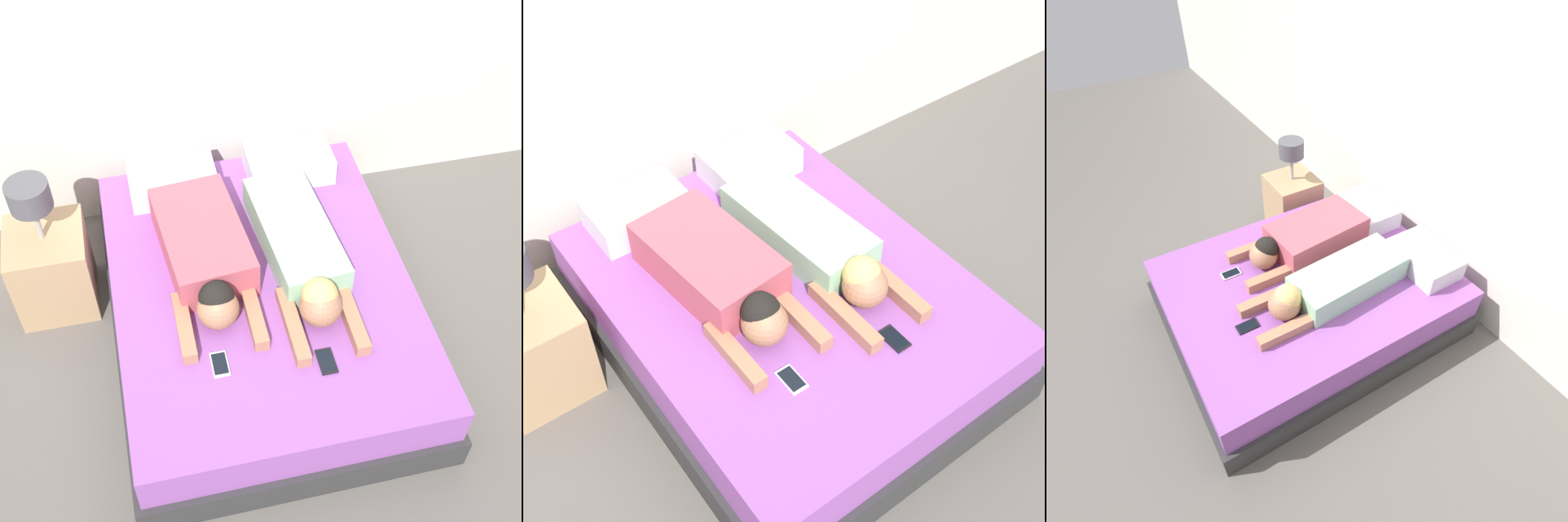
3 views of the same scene
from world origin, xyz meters
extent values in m
plane|color=#5B5651|center=(0.00, 0.00, 0.00)|extent=(12.00, 12.00, 0.00)
cube|color=beige|center=(0.00, 1.13, 1.30)|extent=(12.00, 0.06, 2.60)
cube|color=#2D2D2D|center=(0.00, 0.00, 0.10)|extent=(1.55, 1.97, 0.19)
cube|color=#8C4C9E|center=(0.00, 0.00, 0.31)|extent=(1.49, 1.91, 0.23)
cube|color=silver|center=(-0.34, 0.77, 0.51)|extent=(0.48, 0.32, 0.16)
cube|color=silver|center=(0.34, 0.77, 0.51)|extent=(0.48, 0.32, 0.16)
cube|color=#B24C59|center=(-0.26, 0.23, 0.54)|extent=(0.46, 0.73, 0.22)
sphere|color=#A37051|center=(-0.26, -0.21, 0.53)|extent=(0.21, 0.21, 0.21)
sphere|color=black|center=(-0.26, -0.18, 0.58)|extent=(0.17, 0.17, 0.17)
cube|color=#A37051|center=(-0.42, -0.23, 0.46)|extent=(0.07, 0.38, 0.07)
cube|color=#A37051|center=(-0.09, -0.23, 0.46)|extent=(0.07, 0.38, 0.07)
cube|color=#8CBF99|center=(0.22, 0.19, 0.52)|extent=(0.40, 0.81, 0.18)
sphere|color=#A37051|center=(0.22, -0.30, 0.53)|extent=(0.21, 0.21, 0.21)
sphere|color=#D8B266|center=(0.22, -0.27, 0.58)|extent=(0.18, 0.18, 0.18)
cube|color=#A37051|center=(0.08, -0.34, 0.46)|extent=(0.07, 0.43, 0.07)
cube|color=#A37051|center=(0.37, -0.34, 0.46)|extent=(0.07, 0.43, 0.07)
cube|color=silver|center=(-0.30, -0.45, 0.43)|extent=(0.08, 0.14, 0.01)
cube|color=black|center=(-0.30, -0.45, 0.44)|extent=(0.07, 0.12, 0.00)
cube|color=black|center=(0.19, -0.55, 0.43)|extent=(0.08, 0.14, 0.01)
cube|color=black|center=(0.19, -0.55, 0.44)|extent=(0.07, 0.12, 0.00)
cube|color=tan|center=(-1.06, 0.47, 0.26)|extent=(0.42, 0.42, 0.51)
cylinder|color=#999999|center=(-1.06, 0.47, 0.62)|extent=(0.03, 0.03, 0.22)
cylinder|color=#4C4C51|center=(-1.06, 0.47, 0.80)|extent=(0.22, 0.22, 0.15)
camera|label=1|loc=(-0.52, -2.30, 3.26)|focal=50.00mm
camera|label=2|loc=(-1.35, -1.83, 2.91)|focal=50.00mm
camera|label=3|loc=(1.73, -1.03, 2.47)|focal=28.00mm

